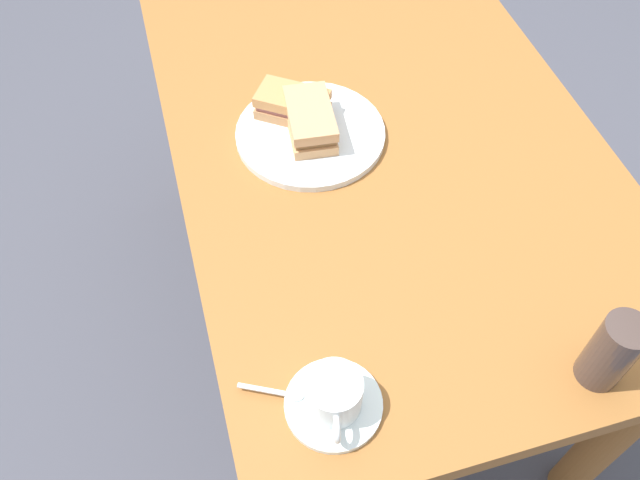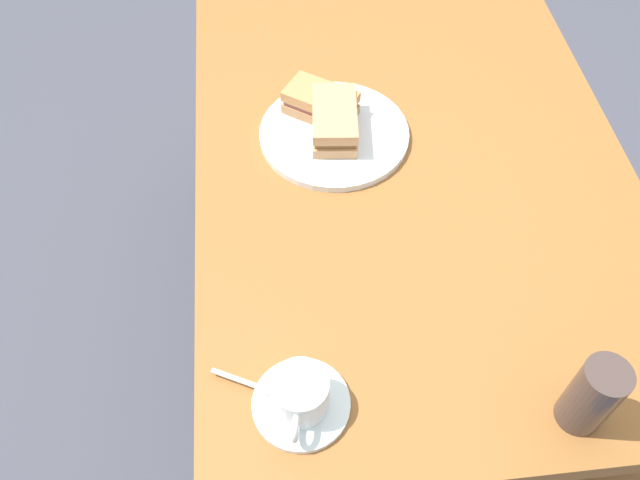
{
  "view_description": "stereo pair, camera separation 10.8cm",
  "coord_description": "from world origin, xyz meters",
  "px_view_note": "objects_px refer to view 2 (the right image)",
  "views": [
    {
      "loc": [
        0.89,
        -0.37,
        1.63
      ],
      "look_at": [
        0.27,
        -0.19,
        0.75
      ],
      "focal_mm": 36.96,
      "sensor_mm": 36.0,
      "label": 1
    },
    {
      "loc": [
        0.91,
        -0.26,
        1.63
      ],
      "look_at": [
        0.27,
        -0.19,
        0.75
      ],
      "focal_mm": 36.96,
      "sensor_mm": 36.0,
      "label": 2
    }
  ],
  "objects_px": {
    "coffee_saucer": "(301,404)",
    "drinking_glass": "(592,396)",
    "sandwich_front": "(334,119)",
    "spoon": "(253,385)",
    "dining_table": "(399,171)",
    "coffee_cup": "(300,394)",
    "sandwich_plate": "(334,133)",
    "sandwich_back": "(321,103)"
  },
  "relations": [
    {
      "from": "sandwich_plate",
      "to": "dining_table",
      "type": "bearing_deg",
      "value": 88.86
    },
    {
      "from": "sandwich_plate",
      "to": "sandwich_front",
      "type": "relative_size",
      "value": 1.86
    },
    {
      "from": "sandwich_front",
      "to": "sandwich_plate",
      "type": "bearing_deg",
      "value": -159.58
    },
    {
      "from": "spoon",
      "to": "drinking_glass",
      "type": "relative_size",
      "value": 0.68
    },
    {
      "from": "coffee_cup",
      "to": "spoon",
      "type": "bearing_deg",
      "value": -118.09
    },
    {
      "from": "sandwich_plate",
      "to": "sandwich_back",
      "type": "relative_size",
      "value": 1.88
    },
    {
      "from": "coffee_saucer",
      "to": "spoon",
      "type": "bearing_deg",
      "value": -116.73
    },
    {
      "from": "coffee_saucer",
      "to": "coffee_cup",
      "type": "relative_size",
      "value": 1.3
    },
    {
      "from": "spoon",
      "to": "coffee_saucer",
      "type": "bearing_deg",
      "value": 63.27
    },
    {
      "from": "sandwich_front",
      "to": "spoon",
      "type": "bearing_deg",
      "value": -19.61
    },
    {
      "from": "sandwich_front",
      "to": "coffee_saucer",
      "type": "xyz_separation_m",
      "value": [
        0.54,
        -0.11,
        -0.04
      ]
    },
    {
      "from": "sandwich_back",
      "to": "coffee_cup",
      "type": "distance_m",
      "value": 0.6
    },
    {
      "from": "sandwich_plate",
      "to": "spoon",
      "type": "bearing_deg",
      "value": -19.61
    },
    {
      "from": "drinking_glass",
      "to": "sandwich_front",
      "type": "bearing_deg",
      "value": -155.18
    },
    {
      "from": "coffee_cup",
      "to": "spoon",
      "type": "distance_m",
      "value": 0.08
    },
    {
      "from": "sandwich_back",
      "to": "coffee_saucer",
      "type": "distance_m",
      "value": 0.6
    },
    {
      "from": "sandwich_back",
      "to": "spoon",
      "type": "bearing_deg",
      "value": -16.01
    },
    {
      "from": "sandwich_back",
      "to": "coffee_cup",
      "type": "height_order",
      "value": "coffee_cup"
    },
    {
      "from": "coffee_saucer",
      "to": "drinking_glass",
      "type": "bearing_deg",
      "value": 81.66
    },
    {
      "from": "sandwich_front",
      "to": "drinking_glass",
      "type": "bearing_deg",
      "value": 24.82
    },
    {
      "from": "dining_table",
      "to": "spoon",
      "type": "xyz_separation_m",
      "value": [
        0.5,
        -0.32,
        0.13
      ]
    },
    {
      "from": "dining_table",
      "to": "drinking_glass",
      "type": "distance_m",
      "value": 0.64
    },
    {
      "from": "coffee_saucer",
      "to": "drinking_glass",
      "type": "height_order",
      "value": "drinking_glass"
    },
    {
      "from": "sandwich_front",
      "to": "coffee_saucer",
      "type": "distance_m",
      "value": 0.55
    },
    {
      "from": "sandwich_plate",
      "to": "sandwich_front",
      "type": "height_order",
      "value": "sandwich_front"
    },
    {
      "from": "sandwich_front",
      "to": "coffee_saucer",
      "type": "height_order",
      "value": "sandwich_front"
    },
    {
      "from": "sandwich_plate",
      "to": "coffee_cup",
      "type": "relative_size",
      "value": 2.63
    },
    {
      "from": "coffee_cup",
      "to": "spoon",
      "type": "height_order",
      "value": "coffee_cup"
    },
    {
      "from": "sandwich_back",
      "to": "spoon",
      "type": "relative_size",
      "value": 1.64
    },
    {
      "from": "drinking_glass",
      "to": "sandwich_plate",
      "type": "bearing_deg",
      "value": -155.18
    },
    {
      "from": "sandwich_back",
      "to": "drinking_glass",
      "type": "distance_m",
      "value": 0.71
    },
    {
      "from": "coffee_cup",
      "to": "sandwich_front",
      "type": "bearing_deg",
      "value": 168.18
    },
    {
      "from": "sandwich_back",
      "to": "spoon",
      "type": "height_order",
      "value": "sandwich_back"
    },
    {
      "from": "dining_table",
      "to": "spoon",
      "type": "bearing_deg",
      "value": -32.35
    },
    {
      "from": "dining_table",
      "to": "sandwich_back",
      "type": "height_order",
      "value": "sandwich_back"
    },
    {
      "from": "sandwich_plate",
      "to": "spoon",
      "type": "height_order",
      "value": "spoon"
    },
    {
      "from": "sandwich_front",
      "to": "coffee_cup",
      "type": "relative_size",
      "value": 1.42
    },
    {
      "from": "sandwich_plate",
      "to": "coffee_cup",
      "type": "bearing_deg",
      "value": -11.82
    },
    {
      "from": "sandwich_front",
      "to": "coffee_cup",
      "type": "xyz_separation_m",
      "value": [
        0.54,
        -0.11,
        0.0
      ]
    },
    {
      "from": "dining_table",
      "to": "sandwich_front",
      "type": "distance_m",
      "value": 0.21
    },
    {
      "from": "dining_table",
      "to": "sandwich_back",
      "type": "bearing_deg",
      "value": -108.55
    },
    {
      "from": "dining_table",
      "to": "sandwich_plate",
      "type": "height_order",
      "value": "sandwich_plate"
    }
  ]
}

